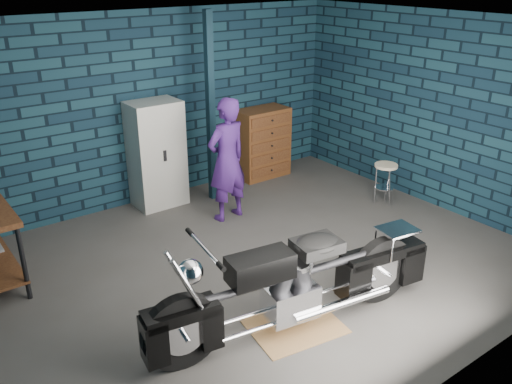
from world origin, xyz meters
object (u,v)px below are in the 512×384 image
Objects in this scene: locker at (157,154)px; person at (227,160)px; motorcycle at (297,277)px; tool_chest at (263,143)px; shop_stool at (384,184)px.

person is at bearing -60.97° from locker.
motorcycle reaches higher than tool_chest.
motorcycle is at bearing -153.34° from shop_stool.
person is 1.69m from tool_chest.
person is at bearing 155.64° from shop_stool.
tool_chest is at bearing -151.00° from person.
shop_stool is (2.64, -1.93, -0.46)m from locker.
motorcycle is 2.27× the size of tool_chest.
shop_stool is (2.10, -0.95, -0.54)m from person.
tool_chest reaches higher than shop_stool.
locker is (0.31, 3.41, 0.20)m from motorcycle.
locker is at bearing 93.52° from motorcycle.
locker reaches higher than shop_stool.
person is 1.50× the size of tool_chest.
motorcycle is at bearing -122.84° from tool_chest.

